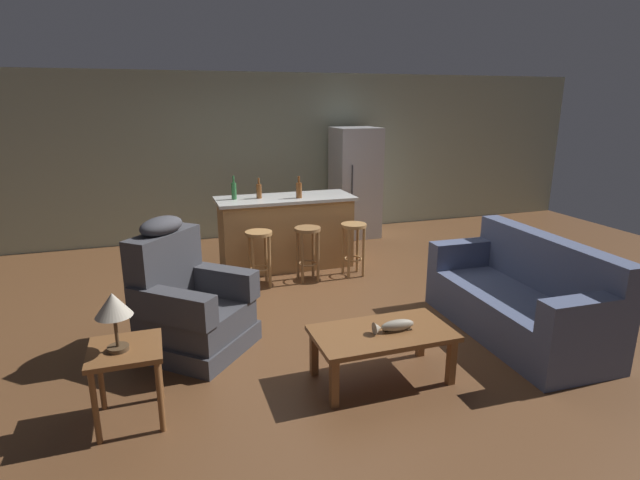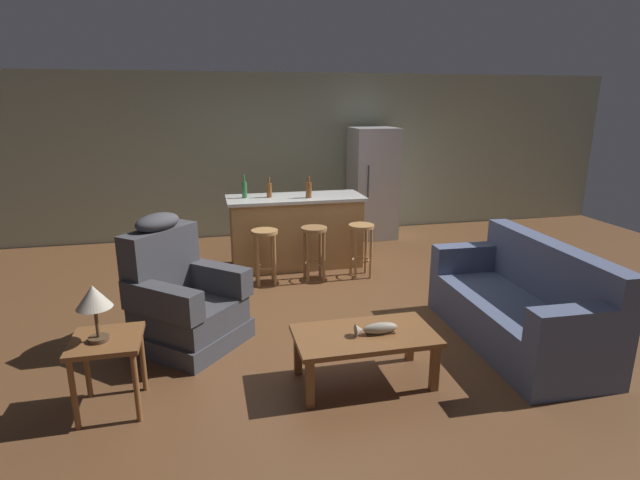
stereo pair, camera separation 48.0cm
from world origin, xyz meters
name	(u,v)px [view 2 (the right image)]	position (x,y,z in m)	size (l,w,h in m)	color
ground_plane	(318,302)	(0.00, 0.00, 0.00)	(12.00, 12.00, 0.00)	brown
back_wall	(276,156)	(0.00, 3.12, 1.30)	(12.00, 0.05, 2.60)	#9EA88E
coffee_table	(365,340)	(0.00, -1.66, 0.36)	(1.10, 0.60, 0.42)	brown
fish_figurine	(376,329)	(0.08, -1.69, 0.46)	(0.34, 0.10, 0.10)	#4C3823
couch	(521,307)	(1.61, -1.32, 0.34)	(0.90, 1.92, 0.94)	#4C5675
recliner_near_lamp	(182,299)	(-1.42, -0.63, 0.42)	(1.19, 1.19, 1.20)	#3D3D42
end_table	(107,351)	(-1.89, -1.60, 0.46)	(0.48, 0.48, 0.56)	brown
table_lamp	(94,299)	(-1.93, -1.62, 0.87)	(0.24, 0.24, 0.41)	#4C3823
kitchen_island	(296,231)	(0.00, 1.35, 0.48)	(1.80, 0.70, 0.95)	#AD7F4C
bar_stool_left	(265,247)	(-0.49, 0.72, 0.47)	(0.32, 0.32, 0.68)	#A87A47
bar_stool_middle	(314,244)	(0.11, 0.72, 0.47)	(0.32, 0.32, 0.68)	olive
bar_stool_right	(361,241)	(0.72, 0.72, 0.47)	(0.32, 0.32, 0.68)	#A87A47
refrigerator	(373,183)	(1.48, 2.55, 0.88)	(0.70, 0.69, 1.76)	#B7B7BC
bottle_tall_green	(269,190)	(-0.34, 1.37, 1.05)	(0.07, 0.07, 0.26)	brown
bottle_short_amber	(309,190)	(0.15, 1.23, 1.06)	(0.08, 0.08, 0.28)	brown
bottle_wine_dark	(244,189)	(-0.66, 1.40, 1.06)	(0.07, 0.07, 0.30)	#2D6B38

